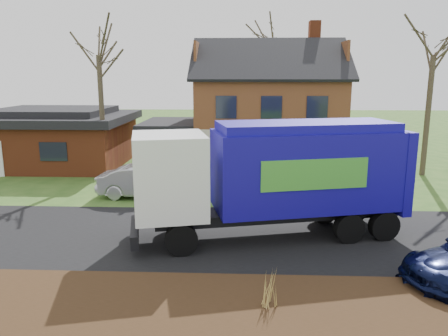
{
  "coord_description": "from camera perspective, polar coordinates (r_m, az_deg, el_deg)",
  "views": [
    {
      "loc": [
        0.4,
        -15.0,
        5.82
      ],
      "look_at": [
        -0.38,
        2.5,
        2.07
      ],
      "focal_mm": 35.0,
      "sensor_mm": 36.0,
      "label": 1
    }
  ],
  "objects": [
    {
      "name": "tree_front_east",
      "position": [
        27.95,
        25.9,
        15.32
      ],
      "size": [
        3.53,
        3.53,
        9.8
      ],
      "color": "#443929",
      "rests_on": "ground"
    },
    {
      "name": "road",
      "position": [
        16.09,
        0.97,
        -9.08
      ],
      "size": [
        80.0,
        7.0,
        0.02
      ],
      "primitive_type": "cube",
      "color": "black",
      "rests_on": "ground"
    },
    {
      "name": "mulch_verge",
      "position": [
        11.24,
        0.18,
        -18.19
      ],
      "size": [
        80.0,
        3.5,
        0.3
      ],
      "primitive_type": "cube",
      "color": "black",
      "rests_on": "ground"
    },
    {
      "name": "tree_back",
      "position": [
        37.69,
        6.51,
        17.68
      ],
      "size": [
        3.62,
        3.62,
        11.46
      ],
      "color": "#3E3325",
      "rests_on": "ground"
    },
    {
      "name": "silver_sedan",
      "position": [
        21.39,
        -9.96,
        -1.75
      ],
      "size": [
        4.77,
        1.85,
        1.55
      ],
      "primitive_type": "imported",
      "rotation": [
        0.0,
        0.0,
        1.53
      ],
      "color": "#AAACB2",
      "rests_on": "ground"
    },
    {
      "name": "garbage_truck",
      "position": [
        15.68,
        7.0,
        -0.55
      ],
      "size": [
        10.12,
        4.81,
        4.19
      ],
      "rotation": [
        0.0,
        0.0,
        0.23
      ],
      "color": "black",
      "rests_on": "ground"
    },
    {
      "name": "grass_clump_mid",
      "position": [
        10.95,
        6.07,
        -15.56
      ],
      "size": [
        0.32,
        0.27,
        0.9
      ],
      "color": "#A38848",
      "rests_on": "mulch_verge"
    },
    {
      "name": "ground",
      "position": [
        16.1,
        0.97,
        -9.11
      ],
      "size": [
        120.0,
        120.0,
        0.0
      ],
      "primitive_type": "plane",
      "color": "#2D521B",
      "rests_on": "ground"
    },
    {
      "name": "tree_front_west",
      "position": [
        26.02,
        -16.2,
        16.21
      ],
      "size": [
        3.23,
        3.23,
        9.59
      ],
      "color": "#453B29",
      "rests_on": "ground"
    },
    {
      "name": "main_house",
      "position": [
        28.99,
        4.74,
        8.49
      ],
      "size": [
        12.95,
        8.95,
        9.26
      ],
      "color": "beige",
      "rests_on": "ground"
    },
    {
      "name": "ranch_house",
      "position": [
        30.89,
        -21.2,
        3.8
      ],
      "size": [
        9.8,
        8.2,
        3.7
      ],
      "color": "brown",
      "rests_on": "ground"
    }
  ]
}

